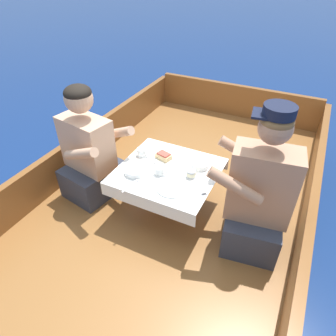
{
  "coord_description": "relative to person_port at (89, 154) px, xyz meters",
  "views": [
    {
      "loc": [
        0.77,
        -1.7,
        2.02
      ],
      "look_at": [
        0.0,
        -0.14,
        0.74
      ],
      "focal_mm": 32.0,
      "sensor_mm": 36.0,
      "label": 1
    }
  ],
  "objects": [
    {
      "name": "ground_plane",
      "position": [
        0.65,
        0.22,
        -0.71
      ],
      "size": [
        60.0,
        60.0,
        0.0
      ],
      "primitive_type": "plane",
      "color": "navy"
    },
    {
      "name": "boat_deck",
      "position": [
        0.65,
        0.22,
        -0.55
      ],
      "size": [
        2.05,
        3.54,
        0.33
      ],
      "primitive_type": "cube",
      "color": "brown",
      "rests_on": "ground_plane"
    },
    {
      "name": "gunwale_port",
      "position": [
        -0.34,
        0.22,
        -0.21
      ],
      "size": [
        0.06,
        3.54,
        0.33
      ],
      "primitive_type": "cube",
      "color": "brown",
      "rests_on": "boat_deck"
    },
    {
      "name": "gunwale_starboard",
      "position": [
        1.65,
        0.22,
        -0.21
      ],
      "size": [
        0.06,
        3.54,
        0.33
      ],
      "primitive_type": "cube",
      "color": "brown",
      "rests_on": "boat_deck"
    },
    {
      "name": "bow_coaming",
      "position": [
        0.65,
        1.96,
        -0.19
      ],
      "size": [
        1.93,
        0.06,
        0.38
      ],
      "primitive_type": "cube",
      "color": "brown",
      "rests_on": "boat_deck"
    },
    {
      "name": "cockpit_table",
      "position": [
        0.65,
        0.08,
        -0.03
      ],
      "size": [
        0.71,
        0.67,
        0.39
      ],
      "color": "#B2B2B7",
      "rests_on": "boat_deck"
    },
    {
      "name": "person_port",
      "position": [
        0.0,
        0.0,
        0.0
      ],
      "size": [
        0.57,
        0.51,
        0.94
      ],
      "rotation": [
        0.0,
        0.0,
        -0.17
      ],
      "color": "#333847",
      "rests_on": "boat_deck"
    },
    {
      "name": "person_starboard",
      "position": [
        1.31,
        0.05,
        0.03
      ],
      "size": [
        0.56,
        0.5,
        1.04
      ],
      "rotation": [
        0.0,
        0.0,
        3.29
      ],
      "color": "#333847",
      "rests_on": "boat_deck"
    },
    {
      "name": "plate_sandwich",
      "position": [
        0.56,
        0.18,
        0.01
      ],
      "size": [
        0.18,
        0.18,
        0.01
      ],
      "color": "white",
      "rests_on": "cockpit_table"
    },
    {
      "name": "plate_bread",
      "position": [
        0.77,
        -0.09,
        0.01
      ],
      "size": [
        0.21,
        0.21,
        0.01
      ],
      "color": "white",
      "rests_on": "cockpit_table"
    },
    {
      "name": "sandwich",
      "position": [
        0.56,
        0.18,
        0.04
      ],
      "size": [
        0.13,
        0.1,
        0.05
      ],
      "rotation": [
        0.0,
        0.0,
        -0.27
      ],
      "color": "#E0BC7F",
      "rests_on": "plate_sandwich"
    },
    {
      "name": "bowl_port_near",
      "position": [
        0.46,
        -0.06,
        0.03
      ],
      "size": [
        0.15,
        0.15,
        0.04
      ],
      "color": "white",
      "rests_on": "cockpit_table"
    },
    {
      "name": "bowl_starboard_near",
      "position": [
        0.85,
        0.22,
        0.03
      ],
      "size": [
        0.12,
        0.12,
        0.04
      ],
      "color": "white",
      "rests_on": "cockpit_table"
    },
    {
      "name": "coffee_cup_port",
      "position": [
        0.62,
        0.01,
        0.04
      ],
      "size": [
        0.1,
        0.07,
        0.06
      ],
      "color": "white",
      "rests_on": "cockpit_table"
    },
    {
      "name": "coffee_cup_starboard",
      "position": [
        0.39,
        0.16,
        0.04
      ],
      "size": [
        0.1,
        0.08,
        0.06
      ],
      "color": "white",
      "rests_on": "cockpit_table"
    },
    {
      "name": "tin_can",
      "position": [
        0.83,
        0.08,
        0.04
      ],
      "size": [
        0.07,
        0.07,
        0.05
      ],
      "color": "silver",
      "rests_on": "cockpit_table"
    },
    {
      "name": "utensil_knife_starboard",
      "position": [
        0.92,
        0.34,
        0.01
      ],
      "size": [
        0.15,
        0.1,
        0.0
      ],
      "rotation": [
        0.0,
        0.0,
        2.55
      ],
      "color": "silver",
      "rests_on": "cockpit_table"
    },
    {
      "name": "utensil_spoon_port",
      "position": [
        0.81,
        0.32,
        0.01
      ],
      "size": [
        0.06,
        0.17,
        0.01
      ],
      "rotation": [
        0.0,
        0.0,
        1.83
      ],
      "color": "silver",
      "rests_on": "cockpit_table"
    },
    {
      "name": "utensil_spoon_starboard",
      "position": [
        0.71,
        0.11,
        0.01
      ],
      "size": [
        0.06,
        0.17,
        0.01
      ],
      "rotation": [
        0.0,
        0.0,
        1.36
      ],
      "color": "silver",
      "rests_on": "cockpit_table"
    },
    {
      "name": "utensil_spoon_center",
      "position": [
        0.51,
        -0.17,
        0.01
      ],
      "size": [
        0.05,
        0.17,
        0.01
      ],
      "rotation": [
        0.0,
        0.0,
        1.41
      ],
      "color": "silver",
      "rests_on": "cockpit_table"
    },
    {
      "name": "utensil_fork_starboard",
      "position": [
        0.94,
        -0.09,
        0.01
      ],
      "size": [
        0.15,
        0.11,
        0.0
      ],
      "rotation": [
        0.0,
        0.0,
        0.59
      ],
      "color": "silver",
      "rests_on": "cockpit_table"
    }
  ]
}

